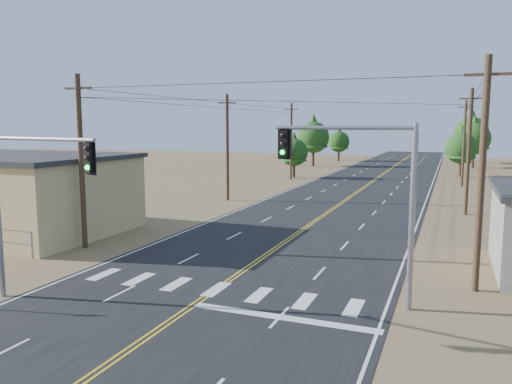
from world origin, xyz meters
The scene contains 16 objects.
ground centered at (0.00, 0.00, 0.00)m, with size 220.00×220.00×0.00m, color olive.
road centered at (0.00, 30.00, 0.01)m, with size 15.00×200.00×0.02m, color black.
utility_pole_left_near centered at (-10.50, 12.00, 5.12)m, with size 1.80×0.30×10.00m.
utility_pole_left_mid centered at (-10.50, 32.00, 5.12)m, with size 1.80×0.30×10.00m.
utility_pole_left_far centered at (-10.50, 52.00, 5.12)m, with size 1.80×0.30×10.00m.
utility_pole_right_near centered at (10.50, 12.00, 5.12)m, with size 1.80×0.30×10.00m.
utility_pole_right_mid centered at (10.50, 32.00, 5.12)m, with size 1.80×0.30×10.00m.
utility_pole_right_far centered at (10.50, 52.00, 5.12)m, with size 1.80×0.30×10.00m.
signal_mast_left centered at (-6.24, 3.69, 4.65)m, with size 6.05×1.37×6.81m.
signal_mast_right centered at (6.44, 8.60, 4.85)m, with size 5.54×0.50×7.23m.
tree_left_near centered at (-10.79, 54.23, 3.85)m, with size 3.78×3.78×6.30m.
tree_left_mid centered at (-13.38, 73.99, 5.59)m, with size 5.48×5.48×9.13m.
tree_left_far centered at (-11.90, 88.06, 4.28)m, with size 4.21×4.21×7.01m.
tree_right_near centered at (10.42, 64.19, 4.40)m, with size 4.32×4.32×7.21m.
tree_right_mid centered at (12.56, 80.23, 5.44)m, with size 5.33×5.33×8.89m.
tree_right_far centered at (12.49, 91.43, 6.24)m, with size 6.12×6.12×10.21m.
Camera 1 is at (9.31, -10.91, 7.14)m, focal length 35.00 mm.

